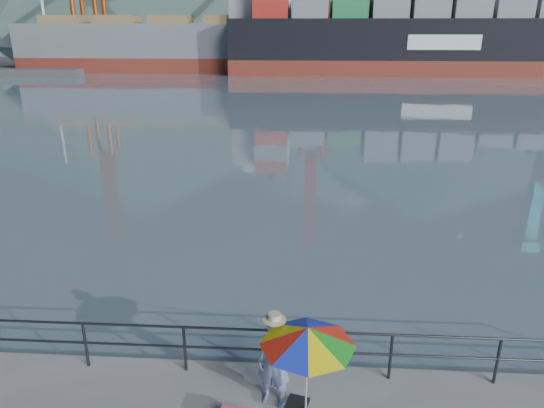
{
  "coord_description": "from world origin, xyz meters",
  "views": [
    {
      "loc": [
        3.21,
        -6.14,
        6.45
      ],
      "look_at": [
        2.45,
        6.0,
        2.0
      ],
      "focal_mm": 32.0,
      "sensor_mm": 36.0,
      "label": 1
    }
  ],
  "objects": [
    {
      "name": "far_dock",
      "position": [
        10.0,
        93.0,
        0.0
      ],
      "size": [
        200.0,
        40.0,
        0.4
      ],
      "primitive_type": "cube",
      "color": "#514F4C",
      "rests_on": "ground"
    },
    {
      "name": "container_ship",
      "position": [
        24.15,
        70.46,
        5.83
      ],
      "size": [
        60.31,
        10.05,
        18.1
      ],
      "color": "maroon",
      "rests_on": "ground"
    },
    {
      "name": "bulk_carrier",
      "position": [
        -16.29,
        73.05,
        4.21
      ],
      "size": [
        46.35,
        8.02,
        14.5
      ],
      "color": "maroon",
      "rests_on": "ground"
    },
    {
      "name": "guardrail",
      "position": [
        0.0,
        1.7,
        0.52
      ],
      "size": [
        22.0,
        0.06,
        1.03
      ],
      "color": "#2D3033",
      "rests_on": "ground"
    },
    {
      "name": "fisherman",
      "position": [
        2.81,
        0.93,
        0.87
      ],
      "size": [
        0.72,
        0.57,
        1.73
      ],
      "primitive_type": "imported",
      "rotation": [
        0.0,
        0.0,
        -0.28
      ],
      "color": "navy",
      "rests_on": "ground"
    },
    {
      "name": "beach_umbrella",
      "position": [
        3.37,
        0.47,
        1.77
      ],
      "size": [
        1.61,
        1.61,
        1.93
      ],
      "color": "white",
      "rests_on": "ground"
    },
    {
      "name": "container_stacks",
      "position": [
        28.5,
        93.15,
        2.7
      ],
      "size": [
        58.0,
        5.4,
        7.8
      ],
      "color": "gray",
      "rests_on": "ground"
    },
    {
      "name": "harbor_water",
      "position": [
        0.0,
        130.0,
        0.0
      ],
      "size": [
        500.0,
        280.0,
        0.0
      ],
      "primitive_type": "cube",
      "color": "slate",
      "rests_on": "ground"
    },
    {
      "name": "fishing_rod",
      "position": [
        2.96,
        2.13,
        0.0
      ],
      "size": [
        0.11,
        1.75,
        1.23
      ],
      "primitive_type": "cylinder",
      "rotation": [
        0.96,
        0.0,
        0.05
      ],
      "color": "black",
      "rests_on": "ground"
    },
    {
      "name": "folding_stool",
      "position": [
        3.23,
        0.66,
        0.13
      ],
      "size": [
        0.46,
        0.46,
        0.25
      ],
      "color": "black",
      "rests_on": "ground"
    }
  ]
}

